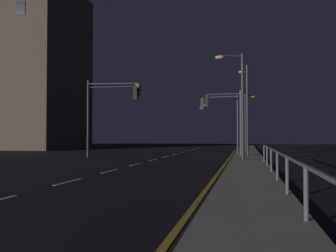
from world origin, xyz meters
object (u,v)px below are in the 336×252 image
traffic_light_near_right (110,103)px  street_lamp_far_end (238,96)px  traffic_light_far_center (110,106)px  traffic_light_mid_right (220,112)px  street_lamp_across_street (247,115)px  traffic_light_far_right (224,110)px  street_lamp_corner (246,101)px

traffic_light_near_right → street_lamp_far_end: street_lamp_far_end is taller
street_lamp_far_end → traffic_light_far_center: bearing=162.8°
traffic_light_mid_right → street_lamp_far_end: 7.23m
traffic_light_near_right → street_lamp_across_street: (10.04, 20.61, 0.15)m
traffic_light_near_right → traffic_light_mid_right: bearing=27.3°
traffic_light_mid_right → traffic_light_far_right: (0.39, -1.54, 0.02)m
traffic_light_far_right → traffic_light_far_center: traffic_light_far_center is taller
traffic_light_far_center → street_lamp_corner: size_ratio=0.80×
traffic_light_far_right → traffic_light_far_center: (-8.28, -2.58, 0.31)m
street_lamp_far_end → street_lamp_corner: 6.25m
street_lamp_far_end → street_lamp_across_street: (0.60, 23.58, 0.12)m
traffic_light_near_right → traffic_light_far_center: size_ratio=1.05×
traffic_light_far_center → street_lamp_across_street: bearing=64.1°
traffic_light_far_right → street_lamp_corner: size_ratio=0.71×
traffic_light_mid_right → traffic_light_far_right: bearing=-75.7°
street_lamp_far_end → street_lamp_across_street: size_ratio=0.97×
traffic_light_far_center → street_lamp_far_end: 9.88m
street_lamp_far_end → traffic_light_mid_right: bearing=102.4°
traffic_light_mid_right → street_lamp_corner: (2.04, -0.82, 0.78)m
street_lamp_corner → street_lamp_across_street: size_ratio=1.04×
traffic_light_far_right → traffic_light_far_center: bearing=-162.7°
street_lamp_across_street → traffic_light_near_right: bearing=-116.0°
traffic_light_near_right → traffic_light_far_right: 8.68m
traffic_light_far_right → traffic_light_far_center: 8.68m
traffic_light_mid_right → traffic_light_far_right: traffic_light_far_right is taller
traffic_light_mid_right → street_lamp_across_street: street_lamp_across_street is taller
traffic_light_near_right → street_lamp_corner: (9.94, 3.26, 0.27)m
traffic_light_near_right → street_lamp_far_end: 9.89m
traffic_light_mid_right → traffic_light_far_center: bearing=-152.4°
traffic_light_near_right → street_lamp_far_end: size_ratio=0.89×
traffic_light_mid_right → traffic_light_near_right: traffic_light_near_right is taller
traffic_light_far_right → street_lamp_across_street: street_lamp_across_street is taller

